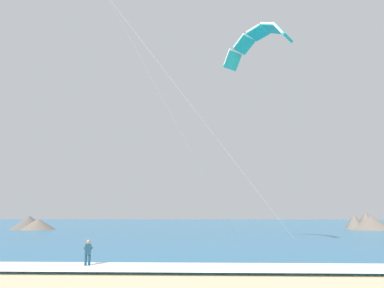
{
  "coord_description": "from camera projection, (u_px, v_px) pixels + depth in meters",
  "views": [
    {
      "loc": [
        5.96,
        -8.27,
        3.32
      ],
      "look_at": [
        5.21,
        14.83,
        7.94
      ],
      "focal_mm": 31.62,
      "sensor_mm": 36.0,
      "label": 1
    }
  ],
  "objects": [
    {
      "name": "sea",
      "position": [
        177.0,
        226.0,
        77.08
      ],
      "size": [
        200.0,
        120.0,
        0.2
      ],
      "primitive_type": "cube",
      "color": "teal",
      "rests_on": "ground"
    },
    {
      "name": "surf_foam",
      "position": [
        99.0,
        267.0,
        19.28
      ],
      "size": [
        200.0,
        3.17,
        0.04
      ],
      "primitive_type": "cube",
      "color": "white",
      "rests_on": "sea"
    },
    {
      "name": "surfboard",
      "position": [
        87.0,
        269.0,
        19.52
      ],
      "size": [
        0.85,
        1.47,
        0.09
      ],
      "color": "yellow",
      "rests_on": "ground"
    },
    {
      "name": "kitesurfer",
      "position": [
        88.0,
        253.0,
        19.72
      ],
      "size": [
        0.63,
        0.62,
        1.69
      ],
      "color": "#143347",
      "rests_on": "ground"
    },
    {
      "name": "kite_primary",
      "position": [
        256.0,
        40.0,
        31.19
      ],
      "size": [
        14.28,
        11.51,
        18.81
      ],
      "color": "teal"
    },
    {
      "name": "headland_right",
      "position": [
        367.0,
        222.0,
        59.42
      ],
      "size": [
        8.42,
        8.2,
        3.41
      ],
      "color": "#665B51",
      "rests_on": "ground"
    },
    {
      "name": "headland_left",
      "position": [
        33.0,
        224.0,
        59.79
      ],
      "size": [
        8.76,
        7.41,
        2.59
      ],
      "color": "#56514C",
      "rests_on": "ground"
    }
  ]
}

